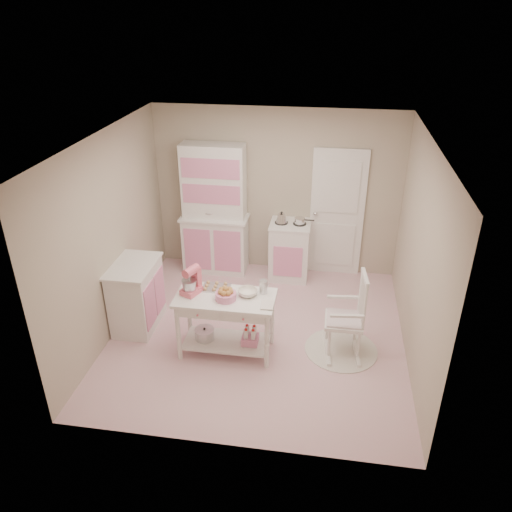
{
  "coord_description": "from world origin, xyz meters",
  "views": [
    {
      "loc": [
        0.81,
        -5.37,
        3.98
      ],
      "look_at": [
        -0.04,
        0.08,
        1.12
      ],
      "focal_mm": 35.0,
      "sensor_mm": 36.0,
      "label": 1
    }
  ],
  "objects_px": {
    "base_cabinet": "(137,295)",
    "stand_mixer": "(191,281)",
    "stove": "(290,250)",
    "hutch": "(214,210)",
    "work_table": "(226,324)",
    "bread_basket": "(226,296)",
    "rocking_chair": "(344,314)"
  },
  "relations": [
    {
      "from": "hutch",
      "to": "base_cabinet",
      "type": "relative_size",
      "value": 2.26
    },
    {
      "from": "rocking_chair",
      "to": "bread_basket",
      "type": "relative_size",
      "value": 4.4
    },
    {
      "from": "hutch",
      "to": "base_cabinet",
      "type": "distance_m",
      "value": 1.92
    },
    {
      "from": "stand_mixer",
      "to": "hutch",
      "type": "bearing_deg",
      "value": 119.34
    },
    {
      "from": "base_cabinet",
      "to": "stand_mixer",
      "type": "height_order",
      "value": "stand_mixer"
    },
    {
      "from": "work_table",
      "to": "stove",
      "type": "bearing_deg",
      "value": 73.79
    },
    {
      "from": "work_table",
      "to": "base_cabinet",
      "type": "bearing_deg",
      "value": 163.45
    },
    {
      "from": "stove",
      "to": "bread_basket",
      "type": "xyz_separation_m",
      "value": [
        -0.57,
        -2.08,
        0.39
      ]
    },
    {
      "from": "rocking_chair",
      "to": "stand_mixer",
      "type": "relative_size",
      "value": 3.24
    },
    {
      "from": "base_cabinet",
      "to": "rocking_chair",
      "type": "bearing_deg",
      "value": -3.21
    },
    {
      "from": "stand_mixer",
      "to": "bread_basket",
      "type": "bearing_deg",
      "value": 15.06
    },
    {
      "from": "base_cabinet",
      "to": "work_table",
      "type": "bearing_deg",
      "value": -16.55
    },
    {
      "from": "stove",
      "to": "bread_basket",
      "type": "distance_m",
      "value": 2.19
    },
    {
      "from": "hutch",
      "to": "bread_basket",
      "type": "bearing_deg",
      "value": -73.56
    },
    {
      "from": "base_cabinet",
      "to": "stand_mixer",
      "type": "relative_size",
      "value": 2.71
    },
    {
      "from": "base_cabinet",
      "to": "rocking_chair",
      "type": "relative_size",
      "value": 0.84
    },
    {
      "from": "rocking_chair",
      "to": "work_table",
      "type": "relative_size",
      "value": 0.92
    },
    {
      "from": "stove",
      "to": "work_table",
      "type": "distance_m",
      "value": 2.12
    },
    {
      "from": "rocking_chair",
      "to": "hutch",
      "type": "bearing_deg",
      "value": 131.76
    },
    {
      "from": "hutch",
      "to": "work_table",
      "type": "xyz_separation_m",
      "value": [
        0.61,
        -2.08,
        -0.64
      ]
    },
    {
      "from": "hutch",
      "to": "work_table",
      "type": "distance_m",
      "value": 2.26
    },
    {
      "from": "work_table",
      "to": "bread_basket",
      "type": "height_order",
      "value": "bread_basket"
    },
    {
      "from": "rocking_chair",
      "to": "bread_basket",
      "type": "height_order",
      "value": "rocking_chair"
    },
    {
      "from": "stand_mixer",
      "to": "bread_basket",
      "type": "distance_m",
      "value": 0.46
    },
    {
      "from": "rocking_chair",
      "to": "work_table",
      "type": "bearing_deg",
      "value": -176.83
    },
    {
      "from": "bread_basket",
      "to": "base_cabinet",
      "type": "bearing_deg",
      "value": 161.7
    },
    {
      "from": "base_cabinet",
      "to": "bread_basket",
      "type": "height_order",
      "value": "base_cabinet"
    },
    {
      "from": "hutch",
      "to": "stove",
      "type": "height_order",
      "value": "hutch"
    },
    {
      "from": "base_cabinet",
      "to": "stove",
      "type": "bearing_deg",
      "value": 41.13
    },
    {
      "from": "rocking_chair",
      "to": "stove",
      "type": "bearing_deg",
      "value": 108.99
    },
    {
      "from": "stove",
      "to": "bread_basket",
      "type": "height_order",
      "value": "stove"
    },
    {
      "from": "work_table",
      "to": "rocking_chair",
      "type": "bearing_deg",
      "value": 9.21
    }
  ]
}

